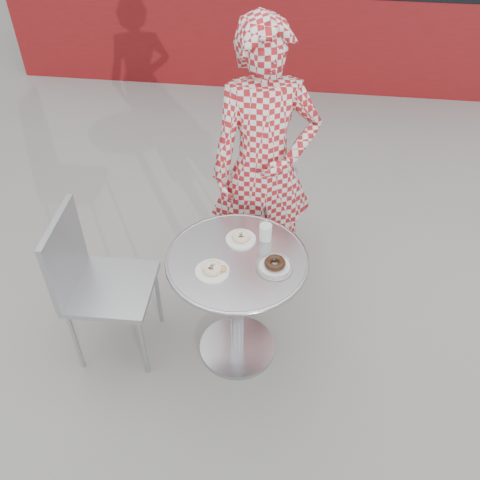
# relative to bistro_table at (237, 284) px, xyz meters

# --- Properties ---
(ground) EXTENTS (60.00, 60.00, 0.00)m
(ground) POSITION_rel_bistro_table_xyz_m (0.04, -0.01, -0.59)
(ground) COLOR gray
(ground) RESTS_ON ground
(bistro_table) EXTENTS (0.77, 0.77, 0.78)m
(bistro_table) POSITION_rel_bistro_table_xyz_m (0.00, 0.00, 0.00)
(bistro_table) COLOR silver
(bistro_table) RESTS_ON ground
(chair_far) EXTENTS (0.48, 0.49, 0.87)m
(chair_far) POSITION_rel_bistro_table_xyz_m (0.04, 0.89, -0.32)
(chair_far) COLOR #A1A4A9
(chair_far) RESTS_ON ground
(chair_left) EXTENTS (0.48, 0.48, 0.98)m
(chair_left) POSITION_rel_bistro_table_xyz_m (-0.73, -0.04, -0.29)
(chair_left) COLOR #A1A4A9
(chair_left) RESTS_ON ground
(seated_person) EXTENTS (0.75, 0.59, 1.81)m
(seated_person) POSITION_rel_bistro_table_xyz_m (0.07, 0.69, 0.32)
(seated_person) COLOR #A5191F
(seated_person) RESTS_ON ground
(plate_far) EXTENTS (0.17, 0.17, 0.04)m
(plate_far) POSITION_rel_bistro_table_xyz_m (0.00, 0.15, 0.21)
(plate_far) COLOR white
(plate_far) RESTS_ON bistro_table
(plate_near) EXTENTS (0.18, 0.18, 0.05)m
(plate_near) POSITION_rel_bistro_table_xyz_m (-0.11, -0.11, 0.21)
(plate_near) COLOR white
(plate_near) RESTS_ON bistro_table
(plate_checker) EXTENTS (0.19, 0.19, 0.05)m
(plate_checker) POSITION_rel_bistro_table_xyz_m (0.20, -0.04, 0.21)
(plate_checker) COLOR white
(plate_checker) RESTS_ON bistro_table
(milk_cup) EXTENTS (0.07, 0.07, 0.12)m
(milk_cup) POSITION_rel_bistro_table_xyz_m (0.13, 0.17, 0.24)
(milk_cup) COLOR white
(milk_cup) RESTS_ON bistro_table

